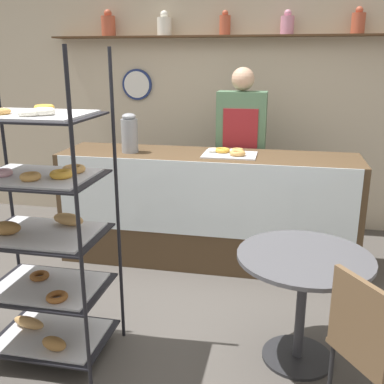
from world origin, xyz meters
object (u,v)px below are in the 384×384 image
at_px(person_worker, 241,151).
at_px(cafe_table, 303,281).
at_px(pastry_rack, 42,232).
at_px(coffee_carafe, 130,133).
at_px(donut_tray_counter, 230,153).
at_px(cafe_chair, 372,343).

relative_size(person_worker, cafe_table, 2.17).
relative_size(pastry_rack, coffee_carafe, 5.43).
height_order(coffee_carafe, donut_tray_counter, coffee_carafe).
height_order(person_worker, cafe_chair, person_worker).
height_order(person_worker, coffee_carafe, person_worker).
relative_size(pastry_rack, person_worker, 1.08).
distance_m(person_worker, cafe_chair, 2.58).
bearing_deg(donut_tray_counter, pastry_rack, -120.08).
distance_m(cafe_table, coffee_carafe, 2.07).
bearing_deg(coffee_carafe, person_worker, 30.19).
height_order(pastry_rack, coffee_carafe, pastry_rack).
distance_m(person_worker, coffee_carafe, 1.11).
bearing_deg(coffee_carafe, cafe_chair, -45.69).
bearing_deg(donut_tray_counter, cafe_chair, -64.60).
bearing_deg(cafe_chair, person_worker, -13.99).
xyz_separation_m(pastry_rack, person_worker, (0.97, 2.07, 0.11)).
relative_size(cafe_chair, coffee_carafe, 2.58).
xyz_separation_m(cafe_table, donut_tray_counter, (-0.62, 1.32, 0.49)).
xyz_separation_m(person_worker, coffee_carafe, (-0.94, -0.55, 0.23)).
distance_m(coffee_carafe, donut_tray_counter, 0.91).
bearing_deg(cafe_table, pastry_rack, -170.12).
relative_size(cafe_chair, donut_tray_counter, 1.95).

